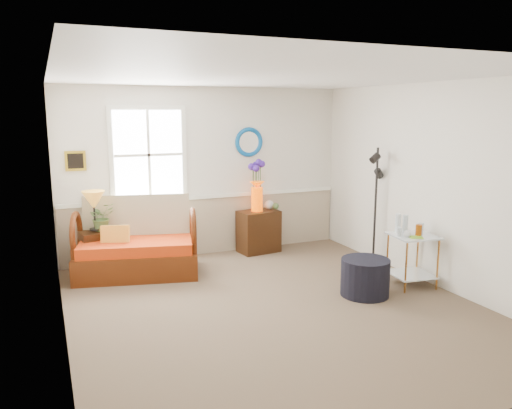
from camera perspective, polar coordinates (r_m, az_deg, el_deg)
name	(u,v)px	position (r m, az deg, el deg)	size (l,w,h in m)	color
floor	(275,308)	(5.87, 2.17, -11.72)	(4.50, 5.00, 0.01)	brown
ceiling	(277,76)	(5.45, 2.37, 14.49)	(4.50, 5.00, 0.01)	white
walls	(276,197)	(5.51, 2.27, 0.88)	(4.51, 5.01, 2.60)	silver
wainscot	(208,225)	(7.95, -5.49, -2.40)	(4.46, 0.02, 0.90)	tan
chair_rail	(208,196)	(7.85, -5.53, 0.93)	(4.46, 0.04, 0.06)	white
window	(149,155)	(7.54, -12.18, 5.56)	(1.14, 0.06, 1.44)	white
picture	(75,161)	(7.43, -19.94, 4.71)	(0.28, 0.03, 0.28)	gold
mirror	(249,142)	(8.00, -0.84, 7.15)	(0.47, 0.47, 0.07)	#005FB3
loveseat	(136,237)	(7.05, -13.54, -3.66)	(1.62, 0.92, 1.06)	#5A2509
throw_pillow	(115,239)	(7.01, -15.78, -3.83)	(0.37, 0.09, 0.37)	#DC5908
lamp_stand	(94,253)	(7.31, -18.02, -5.26)	(0.34, 0.34, 0.59)	black
table_lamp	(94,211)	(7.20, -18.00, -0.76)	(0.31, 0.31, 0.57)	gold
potted_plant	(102,220)	(7.26, -17.24, -1.70)	(0.35, 0.39, 0.30)	#496533
cabinet	(259,231)	(8.01, 0.30, -3.09)	(0.63, 0.40, 0.67)	black
flower_vase	(257,186)	(7.86, 0.11, 2.10)	(0.23, 0.23, 0.80)	#F94E00
side_table	(412,260)	(6.78, 17.40, -6.11)	(0.53, 0.53, 0.68)	#C17C2F
tabletop_items	(410,225)	(6.66, 17.15, -2.27)	(0.41, 0.41, 0.25)	silver
floor_lamp	(375,206)	(7.52, 13.49, -0.21)	(0.25, 0.25, 1.72)	black
ottoman	(365,277)	(6.32, 12.36, -8.11)	(0.59, 0.59, 0.46)	black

